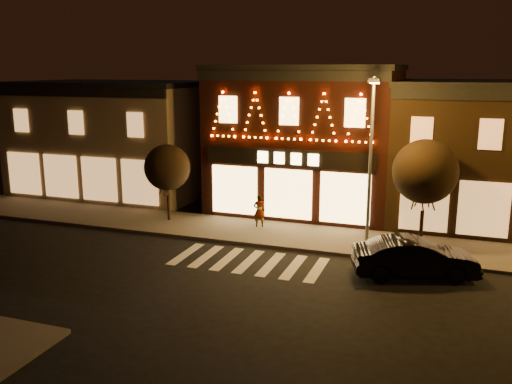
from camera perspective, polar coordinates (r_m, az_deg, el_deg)
The scene contains 10 objects.
ground at distance 20.35m, azimuth -4.73°, elevation -10.85°, with size 120.00×120.00×0.00m, color black.
sidewalk_far at distance 26.86m, azimuth 6.24°, elevation -4.78°, with size 44.00×4.00×0.15m, color #47423D.
building_left at distance 37.54m, azimuth -14.31°, elevation 5.53°, with size 12.20×8.28×7.30m.
building_pulp at distance 32.14m, azimuth 5.41°, elevation 5.61°, with size 10.20×8.34×8.30m.
building_right_a at distance 31.31m, azimuth 22.54°, elevation 3.76°, with size 9.20×8.28×7.50m.
streetlamp_mid at distance 24.96m, azimuth 11.85°, elevation 4.41°, with size 0.55×1.75×7.63m.
tree_left at distance 29.35m, azimuth -9.20°, elevation 2.52°, with size 2.44×2.44×4.07m.
tree_right at distance 25.86m, azimuth 17.15°, elevation 2.03°, with size 2.93×2.93×4.89m.
dark_sedan at distance 22.72m, azimuth 16.16°, elevation -6.61°, with size 1.68×4.83×1.59m, color black.
pedestrian at distance 28.11m, azimuth 0.34°, elevation -1.96°, with size 0.61×0.40×1.68m, color gray.
Camera 1 is at (7.75, -16.96, 8.14)m, focal length 38.54 mm.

